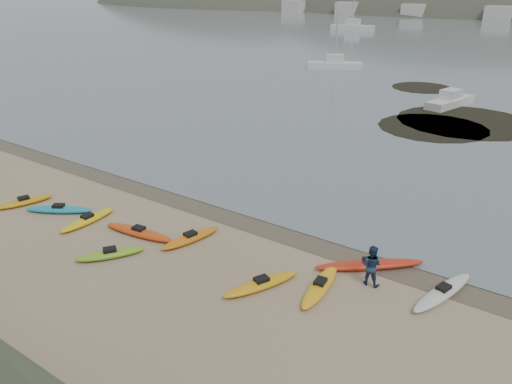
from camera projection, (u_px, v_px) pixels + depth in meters
The scene contains 6 objects.
ground at pixel (256, 219), 25.20m from camera, with size 600.00×600.00×0.00m, color tan.
wet_sand at pixel (253, 221), 24.97m from camera, with size 60.00×60.00×0.00m, color brown.
kayaks at pixel (198, 246), 22.33m from camera, with size 22.52×8.86×0.34m.
person_east at pixel (371, 265), 19.54m from camera, with size 0.83×0.65×1.71m, color navy.
kelp_mats at pixel (447, 116), 44.04m from camera, with size 16.54×23.17×0.04m.
moored_boats at pixel (483, 45), 86.52m from camera, with size 87.14×85.99×1.39m.
Camera 1 is at (12.96, -18.54, 11.20)m, focal length 35.00 mm.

